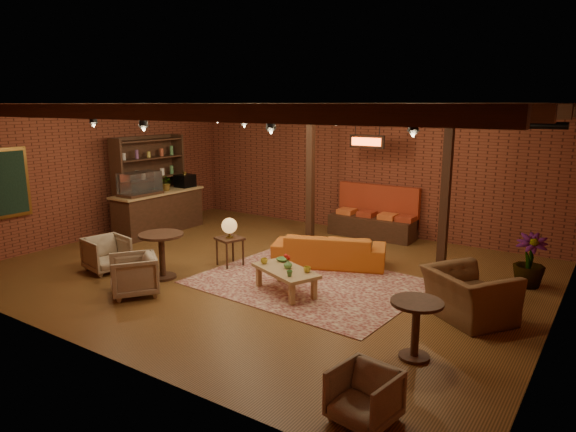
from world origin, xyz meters
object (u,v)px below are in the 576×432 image
Objects in this scene: plant_tall at (535,207)px; armchair_far at (364,394)px; side_table_book at (448,269)px; sofa at (329,250)px; coffee_table at (285,271)px; round_table_right at (416,320)px; round_table_left at (162,248)px; side_table_lamp at (229,229)px; armchair_b at (134,273)px; armchair_a at (107,252)px; armchair_right at (470,287)px.

armchair_far is at bearing -97.44° from plant_tall.
sofa is at bearing 175.56° from side_table_book.
round_table_right is (2.68, -1.02, 0.13)m from coffee_table.
round_table_left is at bearing -154.47° from side_table_book.
armchair_b is (-0.31, -2.16, -0.36)m from side_table_lamp.
round_table_left is at bearing -65.18° from armchair_a.
round_table_left is at bearing -113.27° from side_table_lamp.
plant_tall reaches higher than round_table_right.
armchair_a is (-1.22, -0.31, -0.21)m from round_table_left.
coffee_table is at bearing -19.93° from side_table_lamp.
round_table_right is (2.82, -2.79, 0.19)m from sofa.
coffee_table is at bearing 72.72° from sofa.
side_table_book is at bearing 25.53° from round_table_left.
side_table_book is 0.79× the size of armchair_far.
round_table_left is at bearing 48.31° from armchair_right.
armchair_far is (0.42, -4.19, -0.10)m from side_table_book.
sofa is 1.78m from coffee_table.
armchair_a is 0.26× the size of plant_tall.
armchair_right reaches higher than side_table_lamp.
armchair_far reaches higher than side_table_book.
coffee_table is at bearing 46.80° from armchair_right.
armchair_a is 1.50× the size of side_table_book.
round_table_right is 1.60m from armchair_far.
side_table_lamp is at bearing 12.54° from sofa.
armchair_right reaches higher than side_table_book.
armchair_b reaches higher than side_table_book.
armchair_far is (0.05, -1.59, -0.20)m from round_table_right.
side_table_book is 1.86m from plant_tall.
side_table_lamp reaches higher than armchair_far.
round_table_right reaches higher than coffee_table.
sofa is at bearing 135.32° from round_table_right.
side_table_book is (5.87, 2.53, 0.04)m from armchair_a.
sofa is 3.53× the size of armchair_far.
armchair_right is 1.65m from round_table_right.
armchair_a is 1.56m from armchair_b.
side_table_lamp is 1.31× the size of armchair_a.
sofa is 4.45× the size of side_table_book.
round_table_left is (-2.21, -2.41, 0.25)m from sofa.
side_table_lamp is 0.34× the size of plant_tall.
side_table_lamp is 1.56× the size of armchair_far.
plant_tall reaches higher than round_table_left.
armchair_right reaches higher than armchair_far.
armchair_b is 7.00m from plant_tall.
side_table_lamp is 0.84× the size of armchair_right.
armchair_a is at bearing -165.65° from armchair_b.
plant_tall reaches higher than armchair_a.
coffee_table is (0.14, -1.77, 0.06)m from sofa.
sofa is 2.97× the size of armchair_a.
armchair_a is (-3.56, -0.95, -0.01)m from coffee_table.
armchair_b is at bearing -174.11° from round_table_right.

